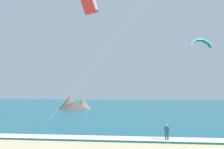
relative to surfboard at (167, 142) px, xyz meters
name	(u,v)px	position (x,y,z in m)	size (l,w,h in m)	color
sea	(172,106)	(5.72, 59.52, 0.07)	(200.00, 120.00, 0.20)	#146075
surfboard	(167,142)	(0.00, 0.00, 0.00)	(0.46, 1.40, 0.09)	yellow
kitesurfer	(167,132)	(0.00, 0.02, 0.91)	(0.55, 0.53, 1.69)	#143347
kite_distant	(200,42)	(8.26, 26.77, 13.79)	(4.41, 2.08, 1.64)	teal
headland_left	(74,104)	(-20.35, 42.29, 1.34)	(8.93, 9.17, 3.61)	#56514C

